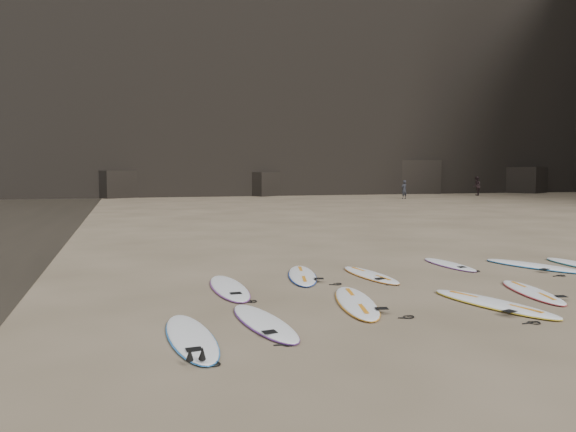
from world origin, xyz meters
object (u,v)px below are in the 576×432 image
(surfboard_8, at_px, (449,264))
(surfboard_3, at_px, (493,303))
(surfboard_2, at_px, (356,302))
(surfboard_7, at_px, (370,275))
(surfboard_0, at_px, (191,336))
(surfboard_5, at_px, (229,287))
(person_b, at_px, (477,186))
(surfboard_4, at_px, (532,292))
(surfboard_9, at_px, (534,265))
(person_a, at_px, (404,190))
(surfboard_1, at_px, (264,322))
(surfboard_6, at_px, (302,275))

(surfboard_8, bearing_deg, surfboard_3, -113.84)
(surfboard_2, relative_size, surfboard_7, 1.13)
(surfboard_0, xyz_separation_m, surfboard_7, (4.71, 3.87, -0.00))
(surfboard_2, bearing_deg, surfboard_5, 149.23)
(surfboard_8, bearing_deg, person_b, 52.33)
(surfboard_4, height_order, surfboard_7, surfboard_7)
(surfboard_0, xyz_separation_m, surfboard_3, (5.72, 0.55, 0.00))
(surfboard_2, bearing_deg, surfboard_9, 34.57)
(surfboard_2, relative_size, surfboard_8, 1.23)
(surfboard_3, relative_size, surfboard_4, 1.17)
(surfboard_3, bearing_deg, surfboard_8, 51.87)
(surfboard_7, bearing_deg, surfboard_4, -52.97)
(surfboard_8, height_order, person_a, person_a)
(surfboard_1, relative_size, surfboard_8, 1.15)
(surfboard_2, bearing_deg, surfboard_7, 72.88)
(surfboard_7, bearing_deg, surfboard_9, -5.85)
(surfboard_1, xyz_separation_m, person_a, (21.60, 35.97, 0.77))
(surfboard_5, height_order, surfboard_8, surfboard_5)
(surfboard_0, distance_m, surfboard_1, 1.35)
(surfboard_4, height_order, person_b, person_b)
(surfboard_3, relative_size, surfboard_9, 1.01)
(surfboard_5, bearing_deg, surfboard_1, -88.93)
(surfboard_9, height_order, person_a, person_a)
(surfboard_8, xyz_separation_m, person_b, (25.42, 35.42, 0.91))
(surfboard_4, xyz_separation_m, person_b, (25.65, 38.89, 0.91))
(surfboard_1, relative_size, surfboard_6, 0.99)
(surfboard_6, distance_m, person_b, 46.52)
(surfboard_5, xyz_separation_m, surfboard_6, (1.94, 0.92, -0.00))
(surfboard_8, relative_size, person_b, 1.17)
(surfboard_1, xyz_separation_m, surfboard_3, (4.47, 0.05, 0.00))
(surfboard_3, distance_m, surfboard_4, 1.56)
(surfboard_4, bearing_deg, person_b, 68.99)
(surfboard_3, bearing_deg, surfboard_5, 132.12)
(surfboard_8, bearing_deg, surfboard_4, -95.85)
(surfboard_8, relative_size, surfboard_9, 0.81)
(surfboard_6, relative_size, surfboard_8, 1.17)
(surfboard_0, xyz_separation_m, surfboard_6, (3.12, 4.26, -0.00))
(surfboard_3, relative_size, person_a, 1.69)
(surfboard_4, xyz_separation_m, surfboard_8, (0.23, 3.47, -0.00))
(surfboard_2, height_order, person_b, person_b)
(surfboard_5, bearing_deg, surfboard_3, -31.91)
(surfboard_1, xyz_separation_m, surfboard_9, (8.12, 3.32, 0.00))
(surfboard_7, bearing_deg, surfboard_2, -124.95)
(surfboard_3, bearing_deg, surfboard_0, 169.20)
(surfboard_0, relative_size, surfboard_5, 0.96)
(surfboard_9, bearing_deg, surfboard_7, 157.12)
(surfboard_4, bearing_deg, surfboard_5, 172.63)
(surfboard_7, bearing_deg, surfboard_8, 11.44)
(surfboard_9, distance_m, person_b, 43.17)
(surfboard_5, distance_m, surfboard_8, 6.33)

